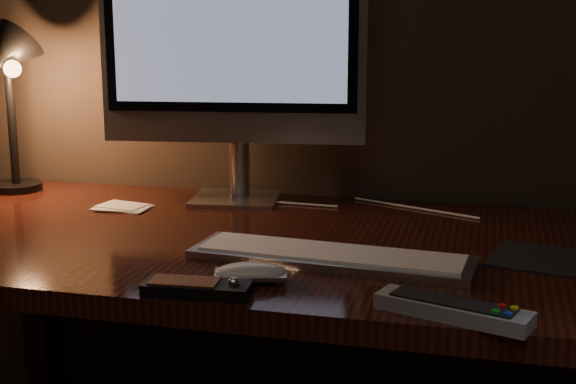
% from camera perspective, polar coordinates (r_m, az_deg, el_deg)
% --- Properties ---
extents(desk, '(1.60, 0.75, 0.75)m').
position_cam_1_polar(desk, '(1.62, 0.59, -7.08)').
color(desk, '#33120B').
rests_on(desk, ground).
extents(monitor, '(0.58, 0.20, 0.61)m').
position_cam_1_polar(monitor, '(1.78, -3.97, 10.85)').
color(monitor, silver).
rests_on(monitor, desk).
extents(keyboard, '(0.49, 0.17, 0.02)m').
position_cam_1_polar(keyboard, '(1.38, 3.08, -4.56)').
color(keyboard, silver).
rests_on(keyboard, desk).
extents(mousepad, '(0.24, 0.21, 0.00)m').
position_cam_1_polar(mousepad, '(1.45, 18.51, -4.64)').
color(mousepad, black).
rests_on(mousepad, desk).
extents(mouse, '(0.13, 0.09, 0.02)m').
position_cam_1_polar(mouse, '(1.27, -2.69, -5.94)').
color(mouse, white).
rests_on(mouse, desk).
extents(media_remote, '(0.17, 0.07, 0.03)m').
position_cam_1_polar(media_remote, '(1.22, -6.47, -6.78)').
color(media_remote, black).
rests_on(media_remote, desk).
extents(tv_remote, '(0.22, 0.12, 0.03)m').
position_cam_1_polar(tv_remote, '(1.15, 11.62, -8.16)').
color(tv_remote, gray).
rests_on(tv_remote, desk).
extents(papers, '(0.13, 0.09, 0.01)m').
position_cam_1_polar(papers, '(1.79, -11.71, -1.05)').
color(papers, white).
rests_on(papers, desk).
extents(desk_lamp, '(0.19, 0.20, 0.41)m').
position_cam_1_polar(desk_lamp, '(1.96, -19.17, 7.70)').
color(desk_lamp, black).
rests_on(desk_lamp, desk).
extents(cable, '(0.61, 0.17, 0.01)m').
position_cam_1_polar(cable, '(1.76, 3.63, -0.99)').
color(cable, white).
rests_on(cable, desk).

